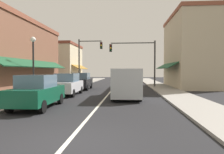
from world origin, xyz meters
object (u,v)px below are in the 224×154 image
at_px(parked_car_nearest_left, 38,92).
at_px(traffic_signal_mast_arm, 138,55).
at_px(parked_car_second_left, 67,84).
at_px(street_lamp_left_near, 33,57).
at_px(van_in_lane, 126,82).
at_px(parked_car_third_left, 82,81).
at_px(traffic_signal_left_corner, 86,55).

bearing_deg(parked_car_nearest_left, traffic_signal_mast_arm, 65.60).
height_order(parked_car_second_left, street_lamp_left_near, street_lamp_left_near).
distance_m(van_in_lane, street_lamp_left_near, 6.82).
height_order(van_in_lane, traffic_signal_mast_arm, traffic_signal_mast_arm).
bearing_deg(traffic_signal_mast_arm, street_lamp_left_near, -126.19).
distance_m(parked_car_third_left, street_lamp_left_near, 7.93).
xyz_separation_m(traffic_signal_mast_arm, street_lamp_left_near, (-7.85, -10.73, -0.84)).
xyz_separation_m(traffic_signal_mast_arm, traffic_signal_left_corner, (-6.68, 1.98, 0.19)).
xyz_separation_m(parked_car_third_left, street_lamp_left_near, (-1.73, -7.45, 2.10)).
relative_size(traffic_signal_mast_arm, traffic_signal_left_corner, 0.91).
bearing_deg(parked_car_third_left, traffic_signal_mast_arm, 26.58).
distance_m(traffic_signal_left_corner, street_lamp_left_near, 12.81).
height_order(parked_car_nearest_left, parked_car_third_left, same).
bearing_deg(van_in_lane, street_lamp_left_near, -172.78).
bearing_deg(van_in_lane, traffic_signal_left_corner, 112.96).
bearing_deg(traffic_signal_left_corner, parked_car_nearest_left, -87.60).
height_order(van_in_lane, traffic_signal_left_corner, traffic_signal_left_corner).
distance_m(parked_car_third_left, traffic_signal_left_corner, 6.15).
bearing_deg(street_lamp_left_near, traffic_signal_left_corner, 84.75).
relative_size(van_in_lane, traffic_signal_left_corner, 0.86).
relative_size(parked_car_third_left, traffic_signal_left_corner, 0.68).
bearing_deg(traffic_signal_left_corner, van_in_lane, -65.57).
height_order(traffic_signal_left_corner, street_lamp_left_near, traffic_signal_left_corner).
height_order(parked_car_nearest_left, street_lamp_left_near, street_lamp_left_near).
xyz_separation_m(parked_car_second_left, parked_car_third_left, (-0.01, 5.12, 0.00)).
bearing_deg(traffic_signal_left_corner, parked_car_second_left, -86.87).
relative_size(parked_car_second_left, traffic_signal_left_corner, 0.67).
xyz_separation_m(van_in_lane, traffic_signal_mast_arm, (1.36, 9.74, 2.67)).
distance_m(parked_car_third_left, van_in_lane, 8.03).
height_order(parked_car_nearest_left, van_in_lane, van_in_lane).
bearing_deg(traffic_signal_mast_arm, parked_car_third_left, -151.79).
distance_m(traffic_signal_mast_arm, street_lamp_left_near, 13.32).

